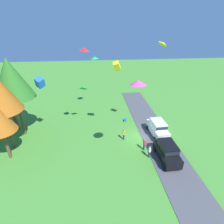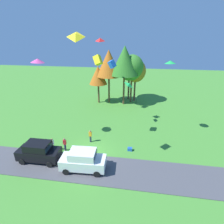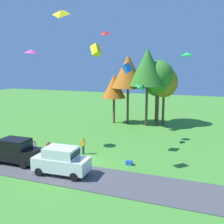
{
  "view_description": "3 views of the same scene",
  "coord_description": "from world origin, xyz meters",
  "views": [
    {
      "loc": [
        -20.82,
        6.37,
        15.06
      ],
      "look_at": [
        2.16,
        3.86,
        3.23
      ],
      "focal_mm": 28.0,
      "sensor_mm": 36.0,
      "label": 1
    },
    {
      "loc": [
        5.26,
        -16.44,
        12.9
      ],
      "look_at": [
        2.28,
        3.3,
        4.12
      ],
      "focal_mm": 28.0,
      "sensor_mm": 36.0,
      "label": 2
    },
    {
      "loc": [
        11.32,
        -20.29,
        8.94
      ],
      "look_at": [
        1.59,
        5.33,
        4.0
      ],
      "focal_mm": 42.0,
      "sensor_mm": 36.0,
      "label": 3
    }
  ],
  "objects": [
    {
      "name": "ground_plane",
      "position": [
        0.0,
        0.0,
        0.0
      ],
      "size": [
        120.0,
        120.0,
        0.0
      ],
      "primitive_type": "plane",
      "color": "#478E33"
    },
    {
      "name": "pavement_strip",
      "position": [
        0.0,
        -2.47,
        0.03
      ],
      "size": [
        36.0,
        4.4,
        0.06
      ],
      "primitive_type": "cube",
      "color": "#4C4C51",
      "rests_on": "ground"
    },
    {
      "name": "car_suv_far_end",
      "position": [
        -5.04,
        -2.06,
        1.3
      ],
      "size": [
        4.62,
        2.09,
        2.28
      ],
      "color": "black",
      "rests_on": "ground"
    },
    {
      "name": "car_suv_mid_row",
      "position": [
        0.2,
        -2.73,
        1.3
      ],
      "size": [
        4.69,
        2.22,
        2.28
      ],
      "color": "white",
      "rests_on": "ground"
    },
    {
      "name": "person_watching_sky",
      "position": [
        -0.45,
        2.46,
        0.88
      ],
      "size": [
        0.36,
        0.24,
        1.71
      ],
      "color": "#2D334C",
      "rests_on": "ground"
    },
    {
      "name": "person_beside_suv",
      "position": [
        -3.0,
        0.19,
        0.88
      ],
      "size": [
        0.36,
        0.24,
        1.71
      ],
      "color": "#2D334C",
      "rests_on": "ground"
    },
    {
      "name": "person_on_lawn",
      "position": [
        -4.45,
        -0.09,
        0.88
      ],
      "size": [
        0.36,
        0.24,
        1.71
      ],
      "color": "#2D334C",
      "rests_on": "ground"
    },
    {
      "name": "tree_far_left",
      "position": [
        -2.6,
        17.19,
        5.68
      ],
      "size": [
        3.55,
        3.55,
        7.5
      ],
      "color": "brown",
      "rests_on": "ground"
    },
    {
      "name": "tree_right_of_center",
      "position": [
        -0.49,
        17.58,
        7.97
      ],
      "size": [
        4.97,
        4.97,
        10.48
      ],
      "color": "brown",
      "rests_on": "ground"
    },
    {
      "name": "tree_lone_near",
      "position": [
        2.57,
        17.04,
        8.59
      ],
      "size": [
        5.35,
        5.35,
        11.3
      ],
      "color": "brown",
      "rests_on": "ground"
    },
    {
      "name": "tree_far_right",
      "position": [
        3.35,
        20.29,
        6.33
      ],
      "size": [
        4.08,
        4.08,
        8.61
      ],
      "color": "brown",
      "rests_on": "ground"
    },
    {
      "name": "tree_center_back",
      "position": [
        3.95,
        18.47,
        7.08
      ],
      "size": [
        4.55,
        4.55,
        9.61
      ],
      "color": "brown",
      "rests_on": "ground"
    },
    {
      "name": "tree_left_of_center",
      "position": [
        4.67,
        19.14,
        6.35
      ],
      "size": [
        4.09,
        4.09,
        8.63
      ],
      "color": "brown",
      "rests_on": "ground"
    },
    {
      "name": "cooler_box",
      "position": [
        4.77,
        1.32,
        0.2
      ],
      "size": [
        0.56,
        0.4,
        0.4
      ],
      "primitive_type": "cube",
      "color": "blue",
      "rests_on": "ground"
    },
    {
      "name": "kite_delta_high_left",
      "position": [
        -6.08,
        2.41,
        10.3
      ],
      "size": [
        1.91,
        1.89,
        0.55
      ],
      "primitive_type": "cone",
      "rotation": [
        0.08,
        0.0,
        1.84
      ],
      "color": "#EA4C9E"
    },
    {
      "name": "kite_diamond_mid_center",
      "position": [
        0.15,
        7.18,
        12.4
      ],
      "size": [
        0.97,
        0.92,
        0.54
      ],
      "primitive_type": "pyramid",
      "rotation": [
        0.17,
        0.0,
        0.0
      ],
      "color": "red"
    },
    {
      "name": "kite_diamond_trailing_tail",
      "position": [
        4.13,
        7.89,
        6.52
      ],
      "size": [
        1.23,
        1.11,
        0.86
      ],
      "primitive_type": "pyramid",
      "rotation": [
        0.56,
        0.0,
        1.42
      ],
      "color": "green"
    },
    {
      "name": "kite_delta_over_trees",
      "position": [
        8.96,
        6.0,
        9.95
      ],
      "size": [
        1.86,
        1.86,
        0.43
      ],
      "primitive_type": "cone",
      "rotation": [
        -0.06,
        0.0,
        0.77
      ],
      "color": "green"
    },
    {
      "name": "kite_box_near_flag",
      "position": [
        0.82,
        12.97,
        8.52
      ],
      "size": [
        1.6,
        1.29,
        1.6
      ],
      "primitive_type": "cube",
      "rotation": [
        -0.41,
        0.3,
        2.36
      ],
      "color": "blue"
    },
    {
      "name": "kite_diamond_low_drifter",
      "position": [
        0.18,
        -2.01,
        12.88
      ],
      "size": [
        1.28,
        1.25,
        0.81
      ],
      "primitive_type": "pyramid",
      "rotation": [
        0.57,
        0.0,
        0.21
      ],
      "color": "yellow"
    },
    {
      "name": "kite_box_topmost",
      "position": [
        0.64,
        3.43,
        10.34
      ],
      "size": [
        1.16,
        1.07,
        1.35
      ],
      "primitive_type": "cube",
      "rotation": [
        -0.46,
        0.3,
        1.33
      ],
      "color": "yellow"
    }
  ]
}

